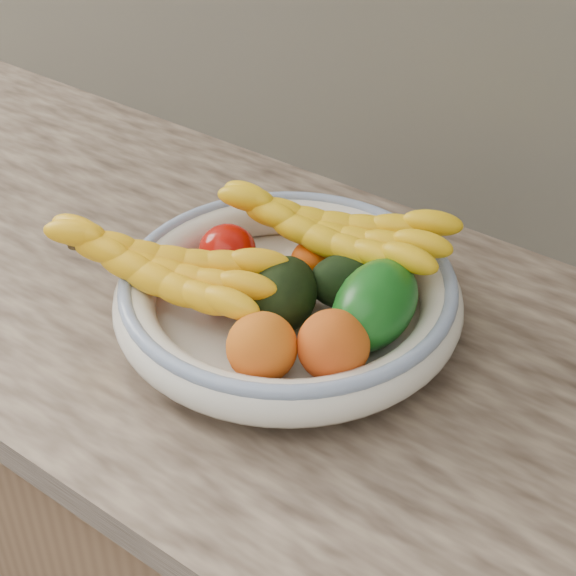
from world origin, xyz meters
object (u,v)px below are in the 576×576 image
(green_mango, at_px, (375,305))
(banana_bunch_front, at_px, (160,272))
(fruit_bowl, at_px, (288,296))
(banana_bunch_back, at_px, (330,236))

(green_mango, bearing_deg, banana_bunch_front, -163.67)
(green_mango, bearing_deg, fruit_bowl, 179.46)
(banana_bunch_back, bearing_deg, green_mango, -43.21)
(fruit_bowl, relative_size, banana_bunch_front, 1.35)
(green_mango, relative_size, banana_bunch_back, 0.42)
(fruit_bowl, height_order, green_mango, green_mango)
(banana_bunch_front, bearing_deg, green_mango, 7.45)
(green_mango, relative_size, banana_bunch_front, 0.44)
(fruit_bowl, height_order, banana_bunch_back, banana_bunch_back)
(fruit_bowl, relative_size, green_mango, 3.08)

